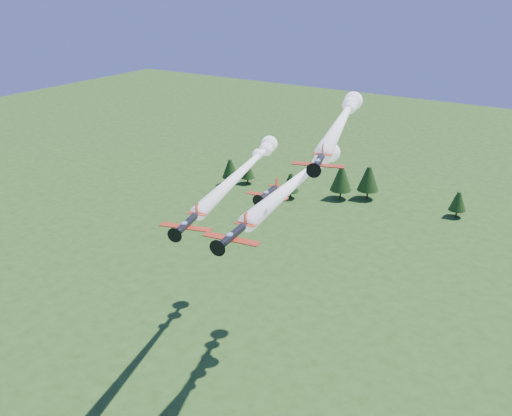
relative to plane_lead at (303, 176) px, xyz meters
The scene contains 5 objects.
plane_lead is the anchor object (origin of this frame).
plane_left 20.84m from the plane_lead, 151.34° to the left, with size 18.37×51.58×3.70m.
plane_right 14.48m from the plane_lead, 83.95° to the left, with size 18.21×46.23×3.70m.
plane_slot 9.58m from the plane_lead, 95.81° to the right, with size 6.90×7.51×2.41m.
treeline 101.77m from the plane_lead, 94.67° to the left, with size 166.05×21.05×11.94m.
Camera 1 is at (41.27, -64.34, 74.66)m, focal length 40.00 mm.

